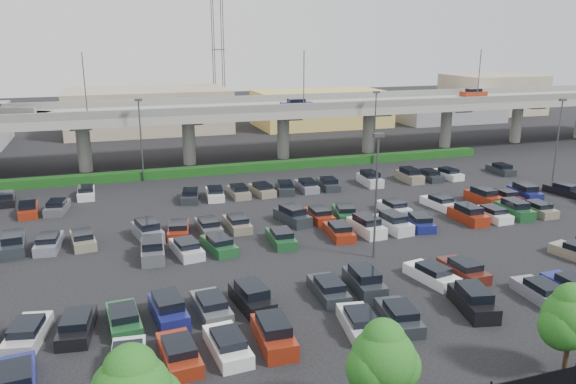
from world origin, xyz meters
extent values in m
plane|color=black|center=(0.00, 0.00, 0.00)|extent=(280.00, 280.00, 0.00)
cube|color=gray|center=(0.00, 32.00, 7.25)|extent=(150.00, 13.00, 1.10)
cube|color=#62625D|center=(0.00, 25.75, 8.30)|extent=(150.00, 0.50, 1.00)
cube|color=#62625D|center=(0.00, 38.25, 8.30)|extent=(150.00, 0.50, 1.00)
cylinder|color=gray|center=(-23.00, 32.00, 3.35)|extent=(1.80, 1.80, 6.70)
cube|color=#62625D|center=(-23.00, 32.00, 6.50)|extent=(2.60, 9.75, 0.50)
cylinder|color=gray|center=(-9.00, 32.00, 3.35)|extent=(1.80, 1.80, 6.70)
cube|color=#62625D|center=(-9.00, 32.00, 6.50)|extent=(2.60, 9.75, 0.50)
cylinder|color=gray|center=(5.00, 32.00, 3.35)|extent=(1.80, 1.80, 6.70)
cube|color=#62625D|center=(5.00, 32.00, 6.50)|extent=(2.60, 9.75, 0.50)
cylinder|color=gray|center=(19.00, 32.00, 3.35)|extent=(1.80, 1.80, 6.70)
cube|color=#62625D|center=(19.00, 32.00, 6.50)|extent=(2.60, 9.75, 0.50)
cylinder|color=gray|center=(33.00, 32.00, 3.35)|extent=(1.80, 1.80, 6.70)
cube|color=#62625D|center=(33.00, 32.00, 6.50)|extent=(2.60, 9.75, 0.50)
cylinder|color=gray|center=(47.00, 32.00, 3.35)|extent=(1.80, 1.80, 6.70)
cube|color=#62625D|center=(47.00, 32.00, 6.50)|extent=(2.60, 9.75, 0.50)
cube|color=navy|center=(6.00, 29.00, 8.21)|extent=(4.40, 1.82, 0.82)
cube|color=black|center=(6.00, 29.00, 8.84)|extent=(2.30, 1.60, 0.50)
cube|color=maroon|center=(40.00, 35.00, 8.21)|extent=(4.40, 1.82, 0.82)
cube|color=black|center=(40.00, 35.00, 8.84)|extent=(2.30, 1.60, 0.50)
cylinder|color=#434347|center=(-22.00, 25.90, 11.80)|extent=(0.14, 0.14, 8.00)
cylinder|color=#434347|center=(6.00, 25.90, 11.80)|extent=(0.14, 0.14, 8.00)
cylinder|color=#434347|center=(34.00, 25.90, 11.80)|extent=(0.14, 0.14, 8.00)
cube|color=#123B11|center=(0.00, 25.00, 0.55)|extent=(66.00, 1.60, 1.10)
cylinder|color=black|center=(1.00, -28.00, 1.00)|extent=(0.10, 0.10, 2.00)
sphere|color=#1D5015|center=(-19.96, -26.33, 4.73)|extent=(2.30, 2.30, 2.30)
sphere|color=#1D5015|center=(-9.00, -26.67, 3.37)|extent=(3.04, 3.04, 3.04)
sphere|color=#1D5015|center=(-8.29, -26.57, 2.82)|extent=(2.39, 2.39, 2.39)
sphere|color=#1D5015|center=(-9.60, -26.75, 3.04)|extent=(2.39, 2.39, 2.39)
sphere|color=#1D5015|center=(-8.96, -26.55, 4.24)|extent=(2.06, 2.06, 2.06)
cylinder|color=#332316|center=(2.00, -26.39, 0.99)|extent=(0.26, 0.26, 1.97)
sphere|color=#1D5015|center=(2.00, -26.39, 3.39)|extent=(3.07, 3.07, 3.07)
sphere|color=#1D5015|center=(1.40, -26.47, 3.07)|extent=(2.41, 2.41, 2.41)
sphere|color=#1D5015|center=(2.04, -26.27, 4.27)|extent=(2.08, 2.08, 2.08)
cube|color=navy|center=(-25.50, -18.50, 0.41)|extent=(2.25, 4.56, 0.82)
cube|color=black|center=(-25.50, -18.70, 1.04)|extent=(1.82, 2.45, 0.50)
cube|color=silver|center=(-20.00, -18.50, 0.41)|extent=(2.24, 4.56, 0.82)
cube|color=black|center=(-20.00, -18.70, 1.04)|extent=(1.82, 2.44, 0.50)
cube|color=maroon|center=(-17.25, -18.50, 0.41)|extent=(2.16, 4.53, 0.82)
cube|color=black|center=(-17.25, -18.70, 1.04)|extent=(1.78, 2.42, 0.50)
cube|color=white|center=(-14.50, -18.50, 0.41)|extent=(2.15, 4.53, 0.82)
cube|color=black|center=(-14.50, -18.70, 1.04)|extent=(1.77, 2.42, 0.50)
cube|color=maroon|center=(-11.75, -18.50, 0.53)|extent=(1.96, 4.46, 1.05)
cube|color=black|center=(-11.75, -18.50, 1.34)|extent=(1.68, 2.65, 0.65)
cube|color=silver|center=(-6.25, -18.50, 0.41)|extent=(2.44, 4.62, 0.82)
cube|color=black|center=(-6.25, -18.70, 1.04)|extent=(1.92, 2.51, 0.50)
cube|color=#252B31|center=(-3.50, -18.50, 0.41)|extent=(2.41, 4.61, 0.82)
cube|color=black|center=(-3.50, -18.70, 1.04)|extent=(1.90, 2.50, 0.50)
cube|color=black|center=(2.00, -18.50, 0.53)|extent=(2.65, 4.67, 1.05)
cube|color=black|center=(2.00, -18.50, 1.34)|extent=(2.08, 2.86, 0.65)
cube|color=slate|center=(7.50, -18.50, 0.41)|extent=(2.00, 4.47, 0.82)
cube|color=black|center=(7.50, -18.70, 1.04)|extent=(1.70, 2.36, 0.50)
cube|color=navy|center=(10.25, -18.50, 0.41)|extent=(1.93, 4.44, 0.82)
cube|color=black|center=(10.25, -18.70, 1.04)|extent=(1.66, 2.34, 0.50)
cube|color=silver|center=(-25.50, -13.50, 0.41)|extent=(2.63, 4.67, 0.82)
cube|color=black|center=(-25.50, -13.70, 1.04)|extent=(2.02, 2.57, 0.50)
cube|color=black|center=(-22.75, -13.50, 0.41)|extent=(2.38, 4.60, 0.82)
cube|color=black|center=(-22.75, -13.70, 1.04)|extent=(1.89, 2.49, 0.50)
cube|color=#1D5129|center=(-20.00, -13.50, 0.41)|extent=(2.12, 4.52, 0.82)
cube|color=black|center=(-20.00, -13.70, 1.04)|extent=(1.76, 2.41, 0.50)
cube|color=navy|center=(-17.25, -13.50, 0.53)|extent=(2.26, 4.56, 1.05)
cube|color=black|center=(-17.25, -13.50, 1.34)|extent=(1.86, 2.75, 0.65)
cube|color=#525559|center=(-14.50, -13.50, 0.41)|extent=(2.15, 4.53, 0.82)
cube|color=black|center=(-14.50, -13.70, 1.04)|extent=(1.77, 2.42, 0.50)
cube|color=black|center=(-11.75, -13.50, 0.53)|extent=(2.37, 4.60, 1.05)
cube|color=black|center=(-11.75, -13.50, 1.34)|extent=(1.92, 2.78, 0.65)
cube|color=#252B31|center=(-6.25, -13.50, 0.41)|extent=(1.99, 4.47, 0.82)
cube|color=black|center=(-6.25, -13.70, 1.04)|extent=(1.69, 2.36, 0.50)
cube|color=#252B31|center=(-3.50, -13.50, 0.53)|extent=(2.10, 4.51, 1.05)
cube|color=black|center=(-3.50, -13.50, 1.34)|extent=(1.77, 2.70, 0.65)
cube|color=white|center=(2.00, -13.50, 0.41)|extent=(2.59, 4.66, 0.82)
cube|color=black|center=(2.00, -13.70, 1.04)|extent=(2.00, 2.55, 0.50)
cube|color=#4E1B14|center=(4.75, -13.50, 0.41)|extent=(1.98, 4.46, 0.82)
cube|color=black|center=(4.75, -13.70, 1.04)|extent=(1.68, 2.36, 0.50)
cube|color=#525559|center=(-17.25, -2.50, 0.53)|extent=(2.13, 4.52, 1.05)
cube|color=black|center=(-17.25, -2.50, 1.34)|extent=(1.78, 2.71, 0.65)
cube|color=silver|center=(-14.50, -2.50, 0.41)|extent=(2.48, 4.63, 0.82)
cube|color=black|center=(-14.50, -2.70, 1.04)|extent=(1.94, 2.52, 0.50)
cube|color=#1D5129|center=(-11.75, -2.50, 0.41)|extent=(2.58, 4.65, 0.82)
cube|color=black|center=(-11.75, -2.70, 1.04)|extent=(1.99, 2.55, 0.50)
cube|color=#1D5129|center=(-6.25, -2.50, 0.41)|extent=(1.98, 4.47, 0.82)
cube|color=black|center=(-6.25, -2.70, 1.04)|extent=(1.69, 2.36, 0.50)
cube|color=maroon|center=(-0.75, -2.50, 0.41)|extent=(2.20, 4.54, 0.82)
cube|color=black|center=(-0.75, -2.70, 1.04)|extent=(1.80, 2.43, 0.50)
cube|color=white|center=(2.00, -2.50, 0.53)|extent=(2.17, 4.53, 1.05)
cube|color=black|center=(2.00, -2.50, 1.34)|extent=(1.81, 2.72, 0.65)
cube|color=silver|center=(4.75, -2.50, 0.53)|extent=(2.20, 4.54, 1.05)
cube|color=black|center=(4.75, -2.50, 1.34)|extent=(1.83, 2.73, 0.65)
cube|color=navy|center=(7.50, -2.50, 0.41)|extent=(2.58, 4.65, 0.82)
cube|color=black|center=(7.50, -2.70, 1.04)|extent=(1.99, 2.55, 0.50)
cube|color=maroon|center=(13.00, -2.50, 0.53)|extent=(1.95, 4.45, 1.05)
cube|color=black|center=(13.00, -2.50, 1.34)|extent=(1.68, 2.65, 0.65)
cube|color=white|center=(15.75, -2.50, 0.41)|extent=(1.90, 4.43, 0.82)
cube|color=black|center=(15.75, -2.70, 1.04)|extent=(1.64, 2.33, 0.50)
cube|color=#1D5129|center=(18.50, -2.50, 0.53)|extent=(2.08, 4.50, 1.05)
cube|color=black|center=(18.50, -2.50, 1.34)|extent=(1.76, 2.69, 0.65)
cube|color=gray|center=(21.25, -2.50, 0.41)|extent=(1.85, 4.41, 0.82)
cube|color=black|center=(21.25, -2.70, 1.04)|extent=(1.62, 2.31, 0.50)
cube|color=#252B31|center=(-28.25, 2.50, 0.53)|extent=(2.20, 4.54, 1.05)
cube|color=black|center=(-28.25, 2.50, 1.34)|extent=(1.83, 2.73, 0.65)
cube|color=slate|center=(-25.50, 2.50, 0.41)|extent=(2.25, 4.56, 0.82)
cube|color=black|center=(-25.50, 2.30, 1.04)|extent=(1.82, 2.45, 0.50)
cube|color=gray|center=(-22.75, 2.50, 0.41)|extent=(2.38, 4.60, 0.82)
cube|color=black|center=(-22.75, 2.30, 1.04)|extent=(1.89, 2.49, 0.50)
cube|color=slate|center=(-17.25, 2.50, 0.53)|extent=(2.69, 4.68, 1.05)
cube|color=black|center=(-17.25, 2.50, 1.34)|extent=(2.11, 2.88, 0.65)
cube|color=maroon|center=(-14.50, 2.50, 0.41)|extent=(2.52, 4.64, 0.82)
cube|color=black|center=(-14.50, 2.30, 1.04)|extent=(1.96, 2.53, 0.50)
cube|color=#525559|center=(-11.75, 2.50, 0.41)|extent=(2.06, 4.49, 0.82)
cube|color=black|center=(-11.75, 2.30, 1.04)|extent=(1.72, 2.38, 0.50)
cube|color=gray|center=(-9.00, 2.50, 0.41)|extent=(1.98, 4.46, 0.82)
cube|color=black|center=(-9.00, 2.30, 1.04)|extent=(1.68, 2.36, 0.50)
cube|color=#252B31|center=(-3.50, 2.50, 0.53)|extent=(2.79, 4.70, 1.05)
cube|color=black|center=(-3.50, 2.50, 1.34)|extent=(2.16, 2.90, 0.65)
cube|color=maroon|center=(-0.75, 2.50, 0.41)|extent=(1.83, 4.40, 0.82)
cube|color=black|center=(-0.75, 2.30, 1.04)|extent=(1.61, 2.30, 0.50)
cube|color=#1D5129|center=(2.00, 2.50, 0.41)|extent=(2.71, 4.69, 0.82)
cube|color=black|center=(2.00, 2.30, 1.04)|extent=(2.05, 2.59, 0.50)
cube|color=white|center=(7.50, 2.50, 0.41)|extent=(2.03, 4.48, 0.82)
cube|color=black|center=(7.50, 2.30, 1.04)|extent=(1.71, 2.38, 0.50)
cube|color=white|center=(13.00, 2.50, 0.41)|extent=(2.30, 4.58, 0.82)
cube|color=black|center=(13.00, 2.30, 1.04)|extent=(1.85, 2.47, 0.50)
cube|color=maroon|center=(18.50, 2.50, 0.53)|extent=(2.10, 4.51, 1.05)
cube|color=black|center=(18.50, 2.50, 1.34)|extent=(1.77, 2.70, 0.65)
cube|color=#4E1B14|center=(21.25, 2.50, 0.41)|extent=(1.91, 4.44, 0.82)
cube|color=black|center=(21.25, 2.30, 1.04)|extent=(1.65, 2.33, 0.50)
cube|color=navy|center=(24.00, 2.50, 0.53)|extent=(2.31, 4.58, 1.05)
cube|color=black|center=(24.00, 2.50, 1.34)|extent=(1.89, 2.77, 0.65)
cube|color=black|center=(29.50, 2.50, 0.41)|extent=(2.58, 4.66, 0.82)
cube|color=black|center=(29.50, 2.30, 1.04)|extent=(1.99, 2.55, 0.50)
cube|color=maroon|center=(-28.25, 13.50, 0.41)|extent=(2.17, 4.53, 0.82)
cube|color=black|center=(-28.25, 13.30, 1.04)|extent=(1.78, 2.42, 0.50)
cube|color=#525559|center=(-25.50, 13.50, 0.41)|extent=(2.49, 4.63, 0.82)
cube|color=black|center=(-25.50, 13.30, 1.04)|extent=(1.95, 2.52, 0.50)
cube|color=#252B31|center=(-11.75, 13.50, 0.41)|extent=(2.69, 4.68, 0.82)
cube|color=black|center=(-11.75, 13.30, 1.04)|extent=(2.04, 2.58, 0.50)
cube|color=white|center=(-9.00, 13.50, 0.41)|extent=(2.27, 4.57, 0.82)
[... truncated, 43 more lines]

